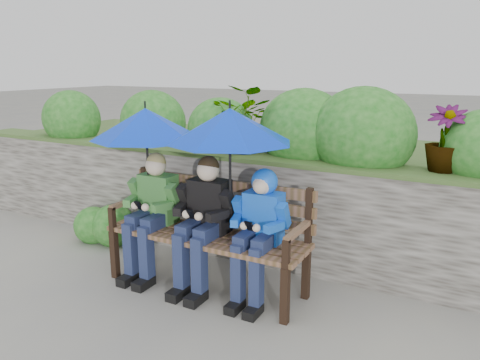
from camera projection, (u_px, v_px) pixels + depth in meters
The scene contains 8 objects.
ground at pixel (234, 290), 3.98m from camera, with size 60.00×60.00×0.00m, color slate.
garden_backdrop at pixel (303, 183), 5.24m from camera, with size 8.00×2.86×1.73m.
park_bench at pixel (210, 226), 3.99m from camera, with size 1.77×0.52×0.93m.
boy_left at pixel (152, 208), 4.15m from camera, with size 0.49×0.56×1.12m.
boy_middle at pixel (204, 216), 3.90m from camera, with size 0.50×0.58×1.14m.
boy_right at pixel (259, 224), 3.68m from camera, with size 0.45×0.55×1.08m.
umbrella_left at pixel (146, 124), 4.06m from camera, with size 0.97×0.97×0.87m.
umbrella_right at pixel (230, 126), 3.64m from camera, with size 1.01×1.01×0.89m.
Camera 1 is at (1.76, -3.19, 1.87)m, focal length 35.00 mm.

